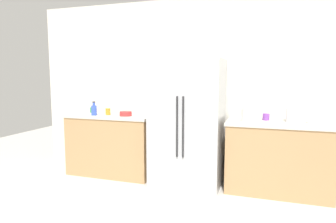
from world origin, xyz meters
TOP-DOWN VIEW (x-y plane):
  - kitchen_back_panel at (0.00, 1.67)m, footprint 5.18×0.10m
  - counter_left at (-1.22, 1.31)m, footprint 1.34×0.62m
  - counter_right at (1.19, 1.31)m, footprint 1.31×0.62m
  - refrigerator at (-0.00, 1.25)m, footprint 0.95×0.73m
  - toaster at (1.38, 1.40)m, footprint 0.21×0.17m
  - rice_cooker at (0.84, 1.26)m, footprint 0.24×0.24m
  - bottle_a at (-1.42, 1.14)m, footprint 0.08×0.08m
  - cup_a at (1.03, 1.44)m, footprint 0.09×0.09m
  - cup_b at (-1.25, 1.25)m, footprint 0.07×0.07m
  - cup_c at (1.56, 1.32)m, footprint 0.08×0.08m
  - cup_d at (-1.62, 1.43)m, footprint 0.09×0.09m
  - bowl_a at (-0.94, 1.23)m, footprint 0.18×0.18m

SIDE VIEW (x-z plane):
  - counter_left at x=-1.22m, z-range 0.00..0.93m
  - counter_right at x=1.19m, z-range 0.00..0.93m
  - refrigerator at x=0.00m, z-range 0.00..1.74m
  - bowl_a at x=-0.94m, z-range 0.93..1.00m
  - cup_c at x=1.56m, z-range 0.93..1.01m
  - cup_d at x=-1.62m, z-range 0.93..1.02m
  - cup_a at x=1.03m, z-range 0.93..1.02m
  - cup_b at x=-1.25m, z-range 0.93..1.03m
  - bottle_a at x=-1.42m, z-range 0.91..1.12m
  - toaster at x=1.38m, z-range 0.93..1.10m
  - rice_cooker at x=0.84m, z-range 0.92..1.19m
  - kitchen_back_panel at x=0.00m, z-range 0.00..2.64m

